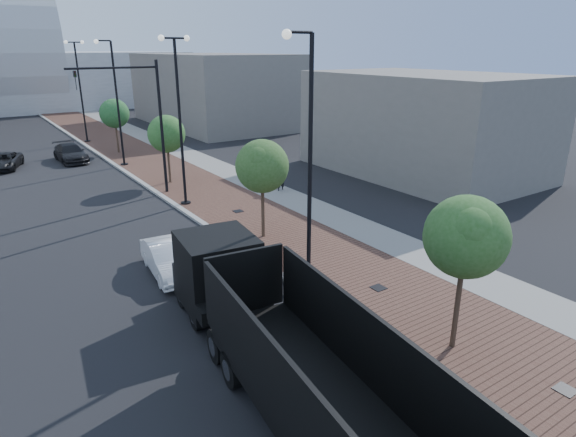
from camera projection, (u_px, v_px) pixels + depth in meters
sidewalk at (137, 149)px, 43.99m from camera, size 7.00×140.00×0.12m
concrete_strip at (166, 145)px, 45.41m from camera, size 2.40×140.00×0.13m
curb at (97, 153)px, 42.13m from camera, size 0.30×140.00×0.14m
dump_truck at (258, 324)px, 13.63m from camera, size 3.97×13.52×3.25m
white_sedan at (168, 259)px, 19.58m from camera, size 1.77×4.08×1.31m
dark_car_mid at (4, 161)px, 36.70m from camera, size 3.21×4.63×1.17m
dark_car_far at (71, 153)px, 39.09m from camera, size 2.09×4.80×1.37m
pedestrian at (280, 177)px, 30.63m from camera, size 0.82×0.63×2.01m
streetlight_1 at (307, 175)px, 17.52m from camera, size 1.44×0.56×9.21m
streetlight_2 at (180, 122)px, 26.80m from camera, size 1.72×0.56×9.28m
streetlight_3 at (117, 109)px, 36.29m from camera, size 1.44×0.56×9.21m
streetlight_4 at (81, 91)px, 45.58m from camera, size 1.72×0.56×9.28m
traffic_mast at (146, 114)px, 28.62m from camera, size 5.09×0.20×8.00m
tree_0 at (466, 237)px, 13.68m from camera, size 2.41×2.37×4.85m
tree_1 at (263, 166)px, 22.33m from camera, size 2.49×2.46×4.77m
tree_2 at (167, 134)px, 31.77m from camera, size 2.46×2.42×4.57m
tree_3 at (115, 114)px, 41.14m from camera, size 2.47×2.43×4.64m
convention_center at (3, 66)px, 74.32m from camera, size 50.00×30.00×50.00m
commercial_block_ne at (212, 90)px, 57.11m from camera, size 12.00×22.00×8.00m
commercial_block_e at (423, 124)px, 34.87m from camera, size 10.00×16.00×7.00m
utility_cover_0 at (565, 390)px, 12.88m from camera, size 0.50×0.50×0.02m
utility_cover_1 at (378, 288)px, 18.35m from camera, size 0.50×0.50×0.02m
utility_cover_2 at (238, 211)px, 26.96m from camera, size 0.50×0.50×0.02m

